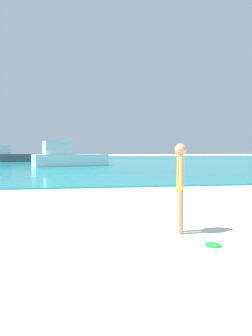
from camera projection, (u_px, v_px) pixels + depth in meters
name	position (u px, v px, depth m)	size (l,w,h in m)	color
water	(91.00, 160.00, 40.64)	(160.00, 60.00, 0.06)	teal
person_standing	(180.00, 182.00, 5.00)	(0.21, 0.35, 1.56)	tan
frisbee	(213.00, 245.00, 4.37)	(0.24, 0.24, 0.03)	green
boat_near	(68.00, 157.00, 25.36)	(6.68, 4.05, 2.16)	white
boat_far	(9.00, 156.00, 34.89)	(6.03, 2.89, 1.97)	#4C4C51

